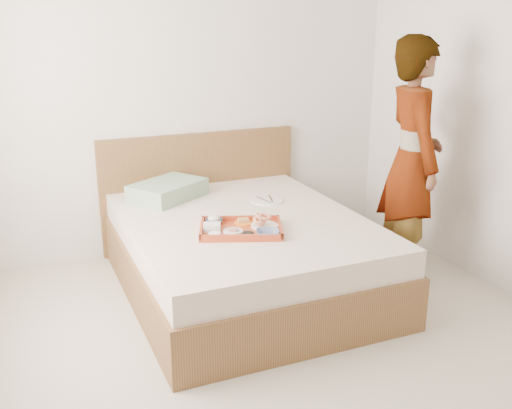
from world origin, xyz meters
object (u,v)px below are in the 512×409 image
object	(u,v)px
tray	(241,228)
dinner_plate	(267,200)
person	(412,161)
bed	(244,254)

from	to	relation	value
tray	dinner_plate	world-z (taller)	tray
dinner_plate	person	size ratio (longest dim) A/B	0.14
tray	dinner_plate	bearing A→B (deg)	72.57
bed	dinner_plate	xyz separation A→B (m)	(0.31, 0.29, 0.27)
person	bed	bearing A→B (deg)	96.96
dinner_plate	bed	bearing A→B (deg)	-136.65
dinner_plate	person	distance (m)	1.09
bed	tray	distance (m)	0.40
bed	person	size ratio (longest dim) A/B	1.15
bed	tray	bearing A→B (deg)	-115.56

